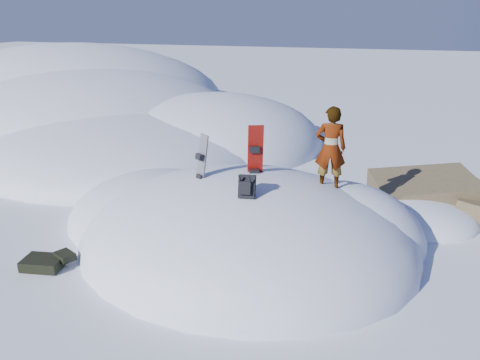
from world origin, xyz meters
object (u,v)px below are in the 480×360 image
(snowboard_red, at_px, (255,163))
(person, at_px, (331,148))
(backpack, at_px, (247,187))
(snowboard_dark, at_px, (201,169))

(snowboard_red, height_order, person, person)
(backpack, bearing_deg, person, 38.80)
(snowboard_dark, bearing_deg, backpack, 5.94)
(snowboard_red, distance_m, backpack, 1.23)
(backpack, height_order, person, person)
(snowboard_dark, xyz_separation_m, person, (2.47, 0.71, 0.46))
(snowboard_dark, height_order, person, person)
(snowboard_red, relative_size, snowboard_dark, 1.17)
(snowboard_dark, xyz_separation_m, backpack, (1.19, -0.70, 0.01))
(snowboard_dark, distance_m, person, 2.61)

